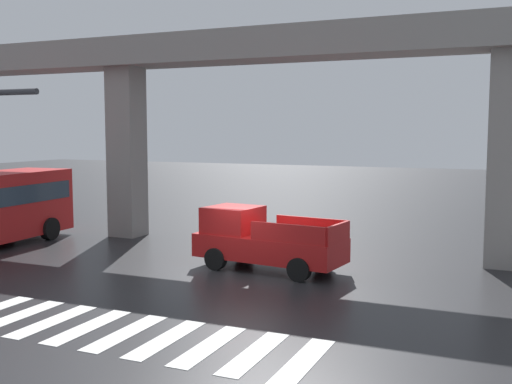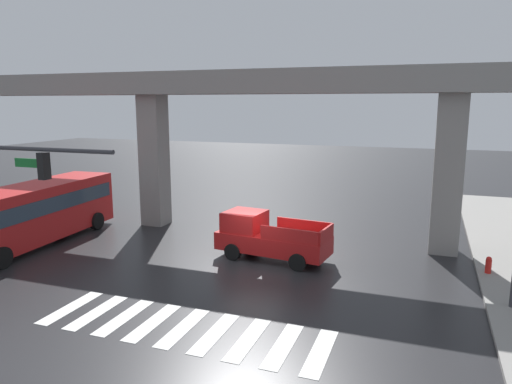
{
  "view_description": "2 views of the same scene",
  "coord_description": "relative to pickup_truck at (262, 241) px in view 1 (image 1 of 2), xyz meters",
  "views": [
    {
      "loc": [
        8.45,
        -17.9,
        4.75
      ],
      "look_at": [
        -0.54,
        2.56,
        2.49
      ],
      "focal_mm": 43.35,
      "sensor_mm": 36.0,
      "label": 1
    },
    {
      "loc": [
        6.96,
        -18.59,
        7.0
      ],
      "look_at": [
        -0.6,
        2.12,
        2.86
      ],
      "focal_mm": 33.36,
      "sensor_mm": 36.0,
      "label": 2
    }
  ],
  "objects": [
    {
      "name": "elevated_overpass",
      "position": [
        -0.28,
        3.76,
        6.46
      ],
      "size": [
        57.63,
        2.25,
        8.65
      ],
      "color": "gray",
      "rests_on": "ground"
    },
    {
      "name": "ground_plane",
      "position": [
        -0.28,
        -1.16,
        -0.99
      ],
      "size": [
        120.0,
        120.0,
        0.0
      ],
      "primitive_type": "plane",
      "color": "#232326"
    },
    {
      "name": "pickup_truck",
      "position": [
        0.0,
        0.0,
        0.0
      ],
      "size": [
        5.29,
        2.53,
        2.08
      ],
      "color": "red",
      "rests_on": "ground"
    },
    {
      "name": "crosswalk_stripes",
      "position": [
        -0.28,
        -7.42,
        -0.98
      ],
      "size": [
        9.35,
        2.8,
        0.01
      ],
      "color": "silver",
      "rests_on": "ground"
    }
  ]
}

